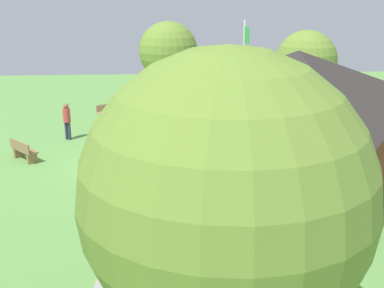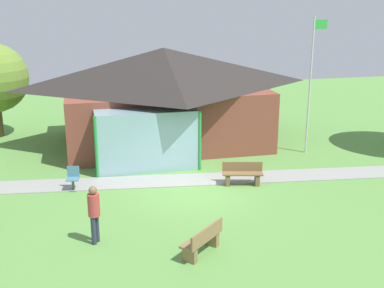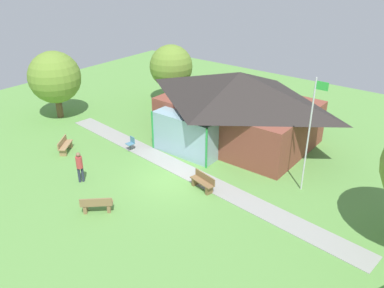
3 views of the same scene
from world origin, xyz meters
TOP-DOWN VIEW (x-y plane):
  - ground_plane at (0.00, 0.00)m, footprint 44.00×44.00m
  - pavilion at (-0.10, 6.42)m, footprint 10.06×8.04m
  - footpath at (0.00, 1.19)m, footprint 21.24×3.62m
  - flagpole at (5.89, 3.45)m, footprint 0.64×0.08m
  - bench_front_center at (-0.90, -4.37)m, footprint 1.40×1.34m
  - bench_mid_left at (-7.37, -1.45)m, footprint 1.23×1.48m
  - bench_rear_near_path at (1.81, 0.34)m, footprint 1.56×0.78m
  - patio_chair_west at (-4.36, 1.21)m, footprint 0.51×0.51m
  - visitor_strolling_lawn at (-3.74, -3.07)m, footprint 0.34×0.34m
  - tree_west_hedge at (-12.46, 1.83)m, footprint 3.70×3.70m
  - tree_behind_pavilion_left at (-7.99, 9.33)m, footprint 3.38×3.38m

SIDE VIEW (x-z plane):
  - ground_plane at x=0.00m, z-range 0.00..0.00m
  - footpath at x=0.00m, z-range 0.00..0.03m
  - bench_front_center at x=-0.90m, z-range -0.02..0.82m
  - bench_mid_left at x=-7.37m, z-range -0.02..0.82m
  - bench_rear_near_path at x=1.81m, z-range -0.02..0.82m
  - patio_chair_west at x=-4.36m, z-range -0.01..0.85m
  - visitor_strolling_lawn at x=-3.74m, z-range 0.15..1.89m
  - pavilion at x=-0.10m, z-range 0.09..4.59m
  - tree_behind_pavilion_left at x=-7.99m, z-range 0.62..5.26m
  - tree_west_hedge at x=-12.46m, z-range 0.57..5.44m
  - flagpole at x=5.89m, z-range 0.29..6.28m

